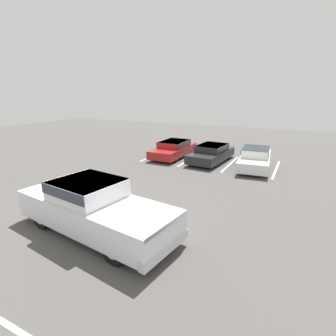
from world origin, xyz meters
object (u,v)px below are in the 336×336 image
(parked_sedan_b, at_px, (211,153))
(parked_sedan_c, at_px, (255,157))
(pickup_truck, at_px, (95,207))
(parked_sedan_a, at_px, (174,148))

(parked_sedan_b, relative_size, parked_sedan_c, 0.94)
(pickup_truck, height_order, parked_sedan_b, pickup_truck)
(parked_sedan_b, height_order, parked_sedan_c, parked_sedan_c)
(pickup_truck, relative_size, parked_sedan_a, 1.30)
(parked_sedan_a, bearing_deg, parked_sedan_b, 85.55)
(pickup_truck, bearing_deg, parked_sedan_a, 110.00)
(pickup_truck, distance_m, parked_sedan_b, 10.72)
(parked_sedan_a, xyz_separation_m, parked_sedan_c, (5.76, -0.39, 0.04))
(pickup_truck, height_order, parked_sedan_c, pickup_truck)
(parked_sedan_a, height_order, parked_sedan_b, parked_sedan_b)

